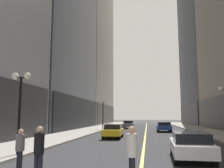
# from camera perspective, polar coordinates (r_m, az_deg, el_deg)

# --- Properties ---
(ground_plane) EXTENTS (200.00, 200.00, 0.00)m
(ground_plane) POSITION_cam_1_polar(r_m,az_deg,el_deg) (38.15, 8.09, -10.73)
(ground_plane) COLOR #2D2D30
(sidewalk_left) EXTENTS (4.50, 78.00, 0.15)m
(sidewalk_left) POSITION_cam_1_polar(r_m,az_deg,el_deg) (39.09, -4.31, -10.60)
(sidewalk_left) COLOR #9E9991
(sidewalk_left) RESTS_ON ground
(sidewalk_right) EXTENTS (4.50, 78.00, 0.15)m
(sidewalk_right) POSITION_cam_1_polar(r_m,az_deg,el_deg) (38.97, 20.51, -10.16)
(sidewalk_right) COLOR #9E9991
(sidewalk_right) RESTS_ON ground
(lane_centre_stripe) EXTENTS (0.16, 70.00, 0.01)m
(lane_centre_stripe) POSITION_cam_1_polar(r_m,az_deg,el_deg) (38.15, 8.09, -10.73)
(lane_centre_stripe) COLOR #E5D64C
(lane_centre_stripe) RESTS_ON ground
(car_white) EXTENTS (1.98, 4.45, 1.32)m
(car_white) POSITION_cam_1_polar(r_m,az_deg,el_deg) (12.68, 18.18, -13.56)
(car_white) COLOR silver
(car_white) RESTS_ON ground
(car_yellow) EXTENTS (1.77, 4.24, 1.32)m
(car_yellow) POSITION_cam_1_polar(r_m,az_deg,el_deg) (23.57, 0.32, -11.03)
(car_yellow) COLOR yellow
(car_yellow) RESTS_ON ground
(car_blue) EXTENTS (1.88, 4.21, 1.32)m
(car_blue) POSITION_cam_1_polar(r_m,az_deg,el_deg) (33.64, 12.25, -9.84)
(car_blue) COLOR navy
(car_blue) RESTS_ON ground
(car_grey) EXTENTS (1.82, 4.50, 1.32)m
(car_grey) POSITION_cam_1_polar(r_m,az_deg,el_deg) (42.09, 3.97, -9.51)
(car_grey) COLOR slate
(car_grey) RESTS_ON ground
(pedestrian_in_black_coat) EXTENTS (0.35, 0.35, 1.77)m
(pedestrian_in_black_coat) POSITION_cam_1_polar(r_m,az_deg,el_deg) (8.61, -17.02, -14.47)
(pedestrian_in_black_coat) COLOR black
(pedestrian_in_black_coat) RESTS_ON ground
(pedestrian_in_white_shirt) EXTENTS (0.45, 0.45, 1.80)m
(pedestrian_in_white_shirt) POSITION_cam_1_polar(r_m,az_deg,el_deg) (7.59, 4.76, -15.58)
(pedestrian_in_white_shirt) COLOR black
(pedestrian_in_white_shirt) RESTS_ON ground
(pedestrian_in_grey_suit) EXTENTS (0.47, 0.47, 1.61)m
(pedestrian_in_grey_suit) POSITION_cam_1_polar(r_m,az_deg,el_deg) (10.13, -21.06, -13.81)
(pedestrian_in_grey_suit) COLOR black
(pedestrian_in_grey_suit) RESTS_ON ground
(street_lamp_left_near) EXTENTS (1.06, 0.36, 4.43)m
(street_lamp_left_near) POSITION_cam_1_polar(r_m,az_deg,el_deg) (13.66, -21.01, -2.31)
(street_lamp_left_near) COLOR black
(street_lamp_left_near) RESTS_ON ground
(street_lamp_left_far) EXTENTS (1.06, 0.36, 4.43)m
(street_lamp_left_far) POSITION_cam_1_polar(r_m,az_deg,el_deg) (36.56, -2.16, -5.83)
(street_lamp_left_far) COLOR black
(street_lamp_left_far) RESTS_ON ground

